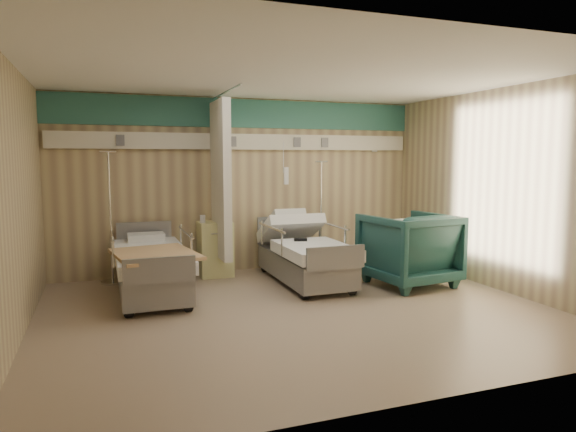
{
  "coord_description": "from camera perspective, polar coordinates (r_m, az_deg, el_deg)",
  "views": [
    {
      "loc": [
        -2.18,
        -5.63,
        1.84
      ],
      "look_at": [
        0.08,
        0.6,
        1.09
      ],
      "focal_mm": 32.0,
      "sensor_mm": 36.0,
      "label": 1
    }
  ],
  "objects": [
    {
      "name": "room_walls",
      "position": [
        6.26,
        0.09,
        6.68
      ],
      "size": [
        6.04,
        5.04,
        2.82
      ],
      "color": "tan",
      "rests_on": "ground"
    },
    {
      "name": "call_remote",
      "position": [
        7.51,
        1.4,
        -2.64
      ],
      "size": [
        0.21,
        0.14,
        0.04
      ],
      "primitive_type": "cube",
      "rotation": [
        0.0,
        0.0,
        -0.31
      ],
      "color": "black",
      "rests_on": "bed_right"
    },
    {
      "name": "bed_right",
      "position": [
        7.62,
        1.86,
        -5.08
      ],
      "size": [
        1.0,
        2.16,
        0.63
      ],
      "primitive_type": null,
      "color": "white",
      "rests_on": "ground"
    },
    {
      "name": "iv_stand_right",
      "position": [
        8.6,
        3.66,
        -3.41
      ],
      "size": [
        0.32,
        0.32,
        1.79
      ],
      "rotation": [
        0.0,
        0.0,
        -0.07
      ],
      "color": "silver",
      "rests_on": "ground"
    },
    {
      "name": "visitor_armchair",
      "position": [
        7.64,
        13.26,
        -3.58
      ],
      "size": [
        1.26,
        1.29,
        1.06
      ],
      "primitive_type": "imported",
      "rotation": [
        0.0,
        0.0,
        3.26
      ],
      "color": "#1B4542",
      "rests_on": "ground"
    },
    {
      "name": "toiletry_bag",
      "position": [
        8.01,
        -7.24,
        -0.22
      ],
      "size": [
        0.25,
        0.17,
        0.13
      ],
      "primitive_type": "cube",
      "rotation": [
        0.0,
        0.0,
        0.07
      ],
      "color": "black",
      "rests_on": "bedside_cabinet"
    },
    {
      "name": "ground",
      "position": [
        6.31,
        1.16,
        -10.48
      ],
      "size": [
        6.0,
        5.0,
        0.0
      ],
      "primitive_type": "cube",
      "color": "#9F866D",
      "rests_on": "ground"
    },
    {
      "name": "bedside_cabinet",
      "position": [
        8.12,
        -8.1,
        -3.63
      ],
      "size": [
        0.5,
        0.48,
        0.85
      ],
      "primitive_type": "cube",
      "color": "#DAD788",
      "rests_on": "ground"
    },
    {
      "name": "bed_left",
      "position": [
        7.12,
        -14.92,
        -6.12
      ],
      "size": [
        1.0,
        2.16,
        0.63
      ],
      "primitive_type": null,
      "color": "white",
      "rests_on": "ground"
    },
    {
      "name": "iv_stand_left",
      "position": [
        8.0,
        -18.97,
        -4.27
      ],
      "size": [
        0.35,
        0.35,
        1.94
      ],
      "rotation": [
        0.0,
        0.0,
        0.41
      ],
      "color": "silver",
      "rests_on": "ground"
    },
    {
      "name": "white_cup",
      "position": [
        7.97,
        -9.47,
        -0.32
      ],
      "size": [
        0.1,
        0.1,
        0.12
      ],
      "primitive_type": "cylinder",
      "rotation": [
        0.0,
        0.0,
        0.28
      ],
      "color": "white",
      "rests_on": "bedside_cabinet"
    },
    {
      "name": "tan_blanket",
      "position": [
        6.6,
        -14.56,
        -4.12
      ],
      "size": [
        1.1,
        1.3,
        0.04
      ],
      "primitive_type": "cube",
      "rotation": [
        0.0,
        0.0,
        0.16
      ],
      "color": "tan",
      "rests_on": "bed_left"
    },
    {
      "name": "waffle_blanket",
      "position": [
        7.57,
        13.22,
        0.61
      ],
      "size": [
        0.58,
        0.52,
        0.06
      ],
      "primitive_type": "cube",
      "rotation": [
        0.0,
        0.0,
        3.18
      ],
      "color": "white",
      "rests_on": "visitor_armchair"
    }
  ]
}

